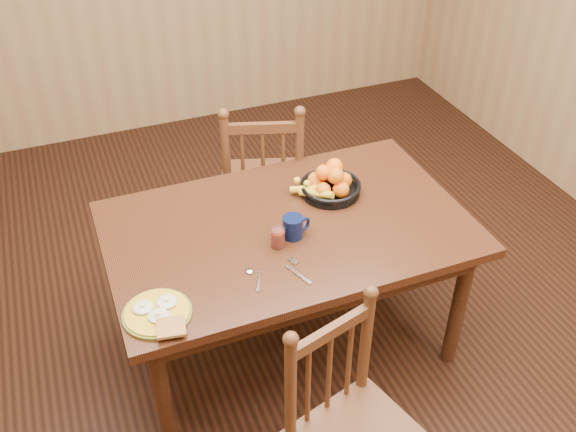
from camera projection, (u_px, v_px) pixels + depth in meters
name	position (u px, v px, depth m)	size (l,w,h in m)	color
room	(288.00, 103.00, 2.49)	(4.52, 5.02, 2.72)	black
dining_table	(288.00, 240.00, 2.90)	(1.60, 1.00, 0.75)	black
chair_far	(263.00, 183.00, 3.57)	(0.57, 0.56, 1.01)	#432A14
chair_near	(353.00, 432.00, 2.34)	(0.53, 0.51, 0.95)	#432A14
breakfast_plate	(158.00, 313.00, 2.40)	(0.26, 0.30, 0.04)	#59601E
fork	(297.00, 270.00, 2.61)	(0.06, 0.18, 0.00)	silver
spoon	(252.00, 274.00, 2.59)	(0.06, 0.15, 0.01)	silver
coffee_mug	(294.00, 227.00, 2.76)	(0.13, 0.09, 0.10)	#091234
juice_glass	(278.00, 238.00, 2.71)	(0.06, 0.06, 0.09)	silver
fruit_bowl	(330.00, 184.00, 3.01)	(0.32, 0.29, 0.17)	black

